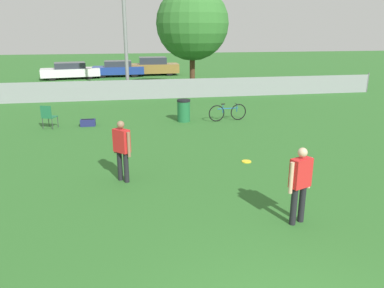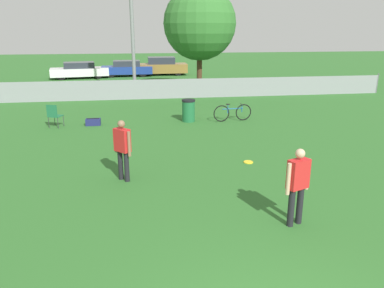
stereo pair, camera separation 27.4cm
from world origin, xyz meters
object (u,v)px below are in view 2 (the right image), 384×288
object	(u,v)px
folding_chair_sideline	(54,114)
parked_car_white	(79,70)
gear_bag_sideline	(93,122)
tree_near_pole	(200,24)
frisbee_disc	(248,162)
trash_bin	(188,110)
parked_car_blue	(127,68)
player_defender_red	(298,182)
bicycle_sideline	(233,113)
player_thrower_red	(122,146)
parked_car_tan	(161,66)

from	to	relation	value
folding_chair_sideline	parked_car_white	xyz separation A→B (m)	(-1.14, 16.15, 0.09)
gear_bag_sideline	folding_chair_sideline	bearing A→B (deg)	-173.73
tree_near_pole	gear_bag_sideline	size ratio (longest dim) A/B	10.53
frisbee_disc	folding_chair_sideline	size ratio (longest dim) A/B	0.30
trash_bin	parked_car_blue	size ratio (longest dim) A/B	0.23
tree_near_pole	frisbee_disc	distance (m)	13.32
tree_near_pole	player_defender_red	xyz separation A→B (m)	(-0.81, -16.37, -3.18)
bicycle_sideline	player_defender_red	bearing A→B (deg)	-102.18
gear_bag_sideline	parked_car_white	xyz separation A→B (m)	(-2.62, 15.99, 0.50)
player_defender_red	parked_car_blue	xyz separation A→B (m)	(-3.76, 25.87, -0.29)
frisbee_disc	player_defender_red	bearing A→B (deg)	-92.34
bicycle_sideline	trash_bin	world-z (taller)	trash_bin
folding_chair_sideline	trash_bin	bearing A→B (deg)	-155.48
folding_chair_sideline	bicycle_sideline	distance (m)	7.37
tree_near_pole	folding_chair_sideline	bearing A→B (deg)	-133.76
player_thrower_red	parked_car_tan	distance (m)	23.65
trash_bin	tree_near_pole	bearing A→B (deg)	76.82
player_thrower_red	gear_bag_sideline	bearing A→B (deg)	150.14
folding_chair_sideline	trash_bin	distance (m)	5.48
parked_car_white	bicycle_sideline	bearing A→B (deg)	-70.94
folding_chair_sideline	parked_car_blue	distance (m)	17.19
frisbee_disc	parked_car_white	xyz separation A→B (m)	(-7.66, 21.33, 0.62)
trash_bin	parked_car_blue	xyz separation A→B (m)	(-2.87, 16.74, 0.17)
tree_near_pole	player_defender_red	bearing A→B (deg)	-92.82
frisbee_disc	trash_bin	xyz separation A→B (m)	(-1.04, 5.42, 0.46)
player_defender_red	bicycle_sideline	world-z (taller)	player_defender_red
bicycle_sideline	trash_bin	size ratio (longest dim) A/B	1.81
tree_near_pole	frisbee_disc	world-z (taller)	tree_near_pole
frisbee_disc	parked_car_tan	distance (m)	22.70
parked_car_white	parked_car_blue	size ratio (longest dim) A/B	1.12
tree_near_pole	trash_bin	distance (m)	8.28
player_defender_red	parked_car_tan	world-z (taller)	player_defender_red
trash_bin	parked_car_white	distance (m)	17.22
parked_car_white	parked_car_tan	distance (m)	6.81
bicycle_sideline	trash_bin	distance (m)	1.91
tree_near_pole	gear_bag_sideline	distance (m)	10.09
tree_near_pole	player_defender_red	distance (m)	16.69
parked_car_blue	parked_car_tan	size ratio (longest dim) A/B	0.96
tree_near_pole	trash_bin	bearing A→B (deg)	-103.18
gear_bag_sideline	player_thrower_red	bearing A→B (deg)	-77.18
bicycle_sideline	parked_car_white	distance (m)	18.23
gear_bag_sideline	parked_car_white	size ratio (longest dim) A/B	0.13
bicycle_sideline	parked_car_blue	xyz separation A→B (m)	(-4.76, 16.96, 0.28)
bicycle_sideline	tree_near_pole	bearing A→B (deg)	85.73
player_thrower_red	parked_car_blue	bearing A→B (deg)	138.01
parked_car_blue	bicycle_sideline	bearing A→B (deg)	-75.18
player_defender_red	gear_bag_sideline	bearing A→B (deg)	96.39
gear_bag_sideline	parked_car_tan	xyz separation A→B (m)	(4.06, 17.33, 0.59)
tree_near_pole	bicycle_sideline	distance (m)	8.34
frisbee_disc	parked_car_tan	world-z (taller)	parked_car_tan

